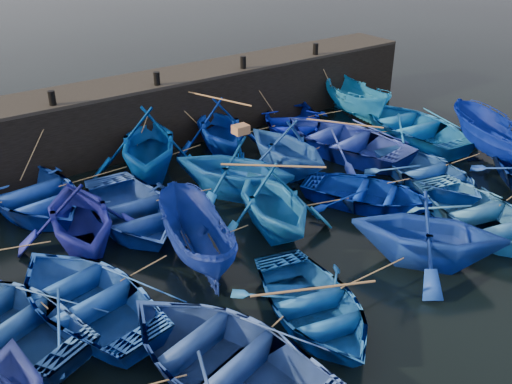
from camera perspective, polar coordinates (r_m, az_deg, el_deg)
ground at (r=16.26m, az=6.69°, el=-6.41°), size 120.00×120.00×0.00m
quay_wall at (r=23.62m, az=-10.58°, el=7.81°), size 26.00×2.50×2.50m
quay_top at (r=23.22m, az=-10.86°, el=10.85°), size 26.00×2.50×0.12m
bollard_1 at (r=20.99m, az=-19.73°, el=8.84°), size 0.24×0.24×0.50m
bollard_2 at (r=22.36m, az=-9.89°, el=11.12°), size 0.24×0.24×0.50m
bollard_3 at (r=24.31m, az=-1.29°, el=12.83°), size 0.24×0.24×0.50m
bollard_4 at (r=26.73m, az=5.98°, el=14.04°), size 0.24×0.24×0.50m
boat_1 at (r=19.59m, az=-21.58°, el=-0.16°), size 4.54×5.87×1.12m
boat_2 at (r=20.64m, az=-10.74°, el=4.88°), size 5.88×6.14×2.50m
boat_3 at (r=22.25m, az=-3.65°, el=6.55°), size 4.63×5.01×2.18m
boat_4 at (r=24.36m, az=3.61°, el=7.02°), size 5.82×6.21×1.05m
boat_5 at (r=26.36m, az=10.04°, el=9.03°), size 2.58×4.70×1.72m
boat_7 at (r=16.70m, az=-17.23°, el=-2.16°), size 4.36×4.81×2.21m
boat_8 at (r=17.80m, az=-12.45°, el=-1.75°), size 3.96×5.25×1.03m
boat_9 at (r=18.78m, az=-2.25°, el=2.54°), size 5.34×5.49×2.20m
boat_10 at (r=20.47m, az=3.09°, el=4.62°), size 3.56×4.12×2.16m
boat_11 at (r=22.66m, az=8.73°, el=5.33°), size 4.96×6.31×1.19m
boat_12 at (r=24.63m, az=15.27°, el=6.50°), size 4.82×6.24×1.20m
boat_13 at (r=14.43m, az=-24.10°, el=-11.50°), size 5.10×5.85×1.01m
boat_14 at (r=14.46m, az=-16.66°, el=-9.89°), size 4.47×5.59×1.04m
boat_15 at (r=15.58m, az=-6.10°, el=-4.51°), size 2.45×4.39×1.60m
boat_16 at (r=16.73m, az=1.69°, el=-0.83°), size 4.48×4.88×2.17m
boat_17 at (r=18.85m, az=11.15°, el=-0.12°), size 4.89×5.32×0.90m
boat_18 at (r=20.65m, az=16.96°, el=1.80°), size 3.99×5.09×0.96m
boat_19 at (r=23.28m, az=22.86°, el=4.89°), size 2.93×5.03×1.83m
boat_21 at (r=12.30m, az=-3.16°, el=-16.01°), size 5.15×6.23×1.12m
boat_22 at (r=13.75m, az=5.71°, el=-11.19°), size 4.07×4.99×0.91m
boat_23 at (r=15.94m, az=16.88°, el=-3.69°), size 5.33×5.42×2.16m
boat_24 at (r=18.41m, az=21.66°, el=-2.15°), size 4.56×5.64×1.03m
wooden_crate at (r=18.45m, az=-1.54°, el=6.28°), size 0.49×0.40×0.29m
mooring_ropes at (r=19.25m, az=-3.38°, el=2.43°), size 17.92×11.68×2.10m
loose_oars at (r=18.30m, az=3.02°, el=3.68°), size 9.87×11.83×1.33m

